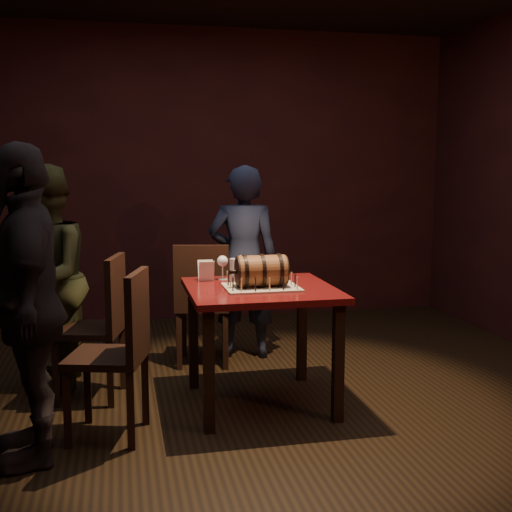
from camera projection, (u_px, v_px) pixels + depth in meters
name	position (u px, v px, depth m)	size (l,w,h in m)	color
room_shell	(249.00, 182.00, 3.78)	(5.04, 5.04, 2.80)	black
pub_table	(261.00, 304.00, 3.99)	(0.90, 0.90, 0.75)	#4A0C0E
cake_board	(261.00, 287.00, 3.93)	(0.45, 0.35, 0.01)	#A79B87
barrel_cake	(261.00, 271.00, 3.92)	(0.36, 0.21, 0.21)	brown
birthday_candles	(261.00, 280.00, 3.92)	(0.40, 0.30, 0.09)	#FCDD97
wine_glass_left	(222.00, 262.00, 4.21)	(0.07, 0.07, 0.16)	silver
wine_glass_mid	(243.00, 261.00, 4.27)	(0.07, 0.07, 0.16)	silver
wine_glass_right	(269.00, 261.00, 4.24)	(0.07, 0.07, 0.16)	silver
pint_of_ale	(235.00, 271.00, 4.15)	(0.07, 0.07, 0.15)	silver
menu_card	(206.00, 271.00, 4.18)	(0.10, 0.05, 0.13)	white
chair_back	(203.00, 298.00, 4.76)	(0.47, 0.47, 0.93)	black
chair_left_rear	(101.00, 319.00, 4.10)	(0.48, 0.48, 0.93)	black
chair_left_front	(121.00, 345.00, 3.51)	(0.49, 0.49, 0.93)	black
person_back	(243.00, 262.00, 4.99)	(0.55, 0.36, 1.50)	#1C2238
person_left_rear	(44.00, 280.00, 4.20)	(0.73, 0.57, 1.51)	#38381C
person_left_front	(27.00, 305.00, 3.20)	(0.95, 0.39, 1.61)	black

